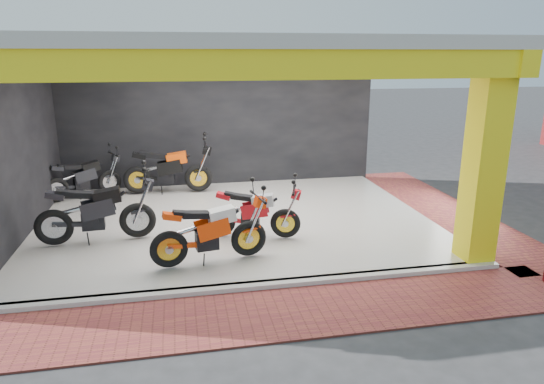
# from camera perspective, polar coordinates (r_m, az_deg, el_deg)

# --- Properties ---
(ground) EXTENTS (80.00, 80.00, 0.00)m
(ground) POSITION_cam_1_polar(r_m,az_deg,el_deg) (8.42, -2.68, -8.20)
(ground) COLOR #2D2D30
(ground) RESTS_ON ground
(showroom_floor) EXTENTS (8.00, 6.00, 0.10)m
(showroom_floor) POSITION_cam_1_polar(r_m,az_deg,el_deg) (10.24, -4.35, -3.44)
(showroom_floor) COLOR white
(showroom_floor) RESTS_ON ground
(showroom_ceiling) EXTENTS (8.40, 6.40, 0.20)m
(showroom_ceiling) POSITION_cam_1_polar(r_m,az_deg,el_deg) (9.67, -4.81, 16.84)
(showroom_ceiling) COLOR beige
(showroom_ceiling) RESTS_ON corner_column
(back_wall) EXTENTS (8.20, 0.20, 3.50)m
(back_wall) POSITION_cam_1_polar(r_m,az_deg,el_deg) (12.86, -6.19, 8.29)
(back_wall) COLOR black
(back_wall) RESTS_ON ground
(left_wall) EXTENTS (0.20, 6.20, 3.50)m
(left_wall) POSITION_cam_1_polar(r_m,az_deg,el_deg) (10.20, -28.15, 4.52)
(left_wall) COLOR black
(left_wall) RESTS_ON ground
(corner_column) EXTENTS (0.50, 0.50, 3.50)m
(corner_column) POSITION_cam_1_polar(r_m,az_deg,el_deg) (8.56, 23.69, 3.21)
(corner_column) COLOR yellow
(corner_column) RESTS_ON ground
(header_beam_front) EXTENTS (8.40, 0.30, 0.40)m
(header_beam_front) POSITION_cam_1_polar(r_m,az_deg,el_deg) (6.70, -1.74, 14.75)
(header_beam_front) COLOR yellow
(header_beam_front) RESTS_ON corner_column
(header_beam_right) EXTENTS (0.30, 6.40, 0.40)m
(header_beam_right) POSITION_cam_1_polar(r_m,az_deg,el_deg) (10.87, 17.41, 14.50)
(header_beam_right) COLOR yellow
(header_beam_right) RESTS_ON corner_column
(floor_kerb) EXTENTS (8.00, 0.20, 0.10)m
(floor_kerb) POSITION_cam_1_polar(r_m,az_deg,el_deg) (7.48, -1.51, -10.99)
(floor_kerb) COLOR white
(floor_kerb) RESTS_ON ground
(paver_front) EXTENTS (9.00, 1.40, 0.03)m
(paver_front) POSITION_cam_1_polar(r_m,az_deg,el_deg) (6.82, -0.37, -14.16)
(paver_front) COLOR #993F32
(paver_front) RESTS_ON ground
(paver_right) EXTENTS (1.40, 7.00, 0.03)m
(paver_right) POSITION_cam_1_polar(r_m,az_deg,el_deg) (11.78, 19.53, -1.91)
(paver_right) COLOR #993F32
(paver_right) RESTS_ON ground
(moto_hero) EXTENTS (2.16, 1.09, 1.26)m
(moto_hero) POSITION_cam_1_polar(r_m,az_deg,el_deg) (8.14, -2.79, -3.52)
(moto_hero) COLOR #FE410A
(moto_hero) RESTS_ON showroom_floor
(moto_row_a) EXTENTS (2.01, 1.22, 1.16)m
(moto_row_a) POSITION_cam_1_polar(r_m,az_deg,el_deg) (8.95, 1.60, -2.05)
(moto_row_a) COLOR red
(moto_row_a) RESTS_ON showroom_floor
(moto_row_b) EXTENTS (2.29, 1.00, 1.37)m
(moto_row_b) POSITION_cam_1_polar(r_m,az_deg,el_deg) (9.27, -15.66, -1.32)
(moto_row_b) COLOR black
(moto_row_b) RESTS_ON showroom_floor
(moto_row_c) EXTENTS (2.33, 0.98, 1.40)m
(moto_row_c) POSITION_cam_1_polar(r_m,az_deg,el_deg) (12.13, -8.70, 3.17)
(moto_row_c) COLOR black
(moto_row_c) RESTS_ON showroom_floor
(moto_row_d) EXTENTS (2.04, 1.48, 1.17)m
(moto_row_d) POSITION_cam_1_polar(r_m,az_deg,el_deg) (12.53, -18.66, 2.39)
(moto_row_d) COLOR black
(moto_row_d) RESTS_ON showroom_floor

